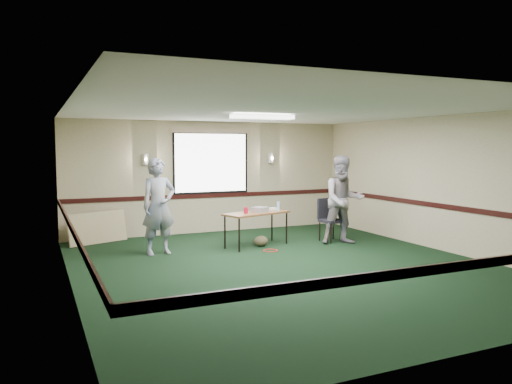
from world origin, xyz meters
name	(u,v)px	position (x,y,z in m)	size (l,w,h in m)	color
ground	(287,267)	(0.00, 0.00, 0.00)	(8.00, 8.00, 0.00)	black
room_shell	(240,171)	(0.00, 2.12, 1.58)	(8.00, 8.02, 8.00)	tan
folding_table	(256,215)	(0.28, 1.89, 0.67)	(1.54, 0.98, 0.72)	#533617
projector	(260,210)	(0.35, 1.89, 0.77)	(0.32, 0.27, 0.11)	#94939B
game_console	(272,209)	(0.76, 2.14, 0.74)	(0.18, 0.14, 0.04)	silver
red_cup	(246,210)	(0.00, 1.81, 0.78)	(0.08, 0.08, 0.13)	#A90B22
water_bottle	(278,206)	(0.80, 1.92, 0.82)	(0.06, 0.06, 0.20)	#92C6EF
duffel_bag	(261,241)	(0.35, 1.83, 0.11)	(0.31, 0.24, 0.22)	#453D27
cable_coil	(270,250)	(0.33, 1.33, 0.01)	(0.29, 0.29, 0.01)	red
folded_table	(98,228)	(-2.73, 3.57, 0.34)	(1.32, 0.06, 0.68)	tan
conference_chair	(330,216)	(2.01, 1.80, 0.55)	(0.51, 0.53, 0.94)	black
person_left	(159,207)	(-1.77, 1.94, 0.93)	(0.68, 0.45, 1.86)	#3F528C
person_right	(343,200)	(2.08, 1.38, 0.95)	(0.92, 0.72, 1.90)	#687CA3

